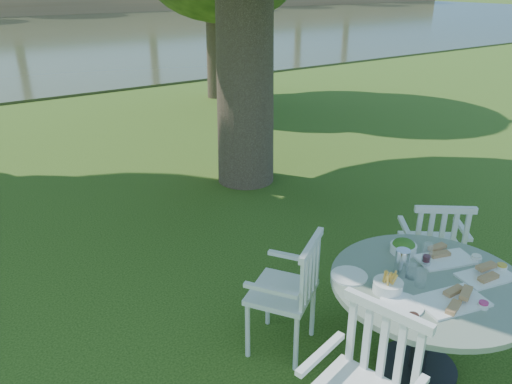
% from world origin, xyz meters
% --- Properties ---
extents(ground, '(140.00, 140.00, 0.00)m').
position_xyz_m(ground, '(0.00, 0.00, 0.00)').
color(ground, '#1F3B0C').
rests_on(ground, ground).
extents(table, '(1.32, 1.32, 0.76)m').
position_xyz_m(table, '(0.25, -1.51, 0.60)').
color(table, black).
rests_on(table, ground).
extents(chair_ne, '(0.66, 0.65, 0.95)m').
position_xyz_m(chair_ne, '(1.01, -0.99, 0.56)').
color(chair_ne, white).
rests_on(chair_ne, ground).
extents(chair_nw, '(0.64, 0.64, 0.94)m').
position_xyz_m(chair_nw, '(-0.36, -0.83, 0.56)').
color(chair_nw, white).
rests_on(chair_nw, ground).
extents(chair_sw, '(0.60, 0.62, 1.01)m').
position_xyz_m(chair_sw, '(-0.60, -1.81, 0.60)').
color(chair_sw, white).
rests_on(chair_sw, ground).
extents(tableware, '(1.09, 0.87, 0.19)m').
position_xyz_m(tableware, '(0.21, -1.44, 0.79)').
color(tableware, white).
rests_on(tableware, table).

